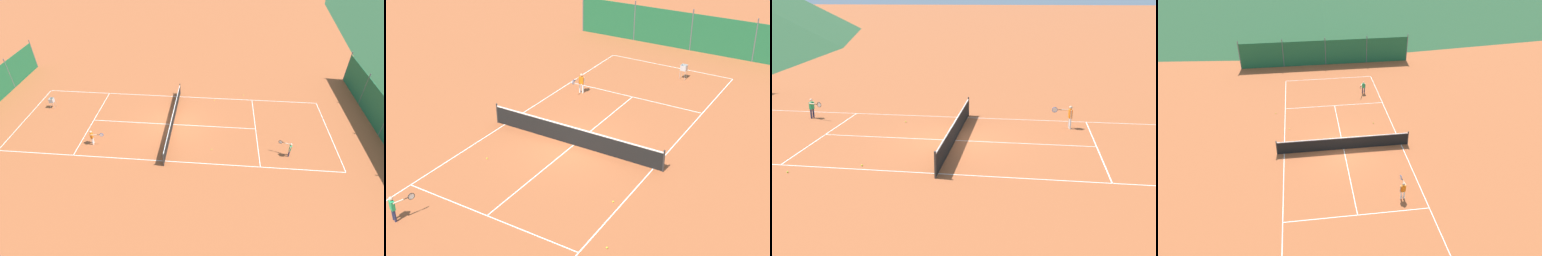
# 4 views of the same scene
# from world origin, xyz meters

# --- Properties ---
(ground_plane) EXTENTS (600.00, 600.00, 0.00)m
(ground_plane) POSITION_xyz_m (0.00, 0.00, 0.00)
(ground_plane) COLOR #A8542D
(court_line_markings) EXTENTS (8.25, 23.85, 0.01)m
(court_line_markings) POSITION_xyz_m (0.00, 0.00, 0.00)
(court_line_markings) COLOR white
(court_line_markings) RESTS_ON ground
(tennis_net) EXTENTS (9.18, 0.08, 1.06)m
(tennis_net) POSITION_xyz_m (0.00, 0.00, 0.50)
(tennis_net) COLOR #2D2D2D
(tennis_net) RESTS_ON ground
(player_near_service) EXTENTS (0.61, 0.88, 1.09)m
(player_near_service) POSITION_xyz_m (2.77, 8.37, 0.64)
(player_near_service) COLOR #23284C
(player_near_service) RESTS_ON ground
(player_far_service) EXTENTS (0.40, 1.01, 1.17)m
(player_far_service) POSITION_xyz_m (2.78, -5.37, 0.69)
(player_far_service) COLOR white
(player_far_service) RESTS_ON ground
(tennis_ball_service_box) EXTENTS (0.07, 0.07, 0.07)m
(tennis_ball_service_box) POSITION_xyz_m (2.70, 3.12, 0.03)
(tennis_ball_service_box) COLOR #CCE033
(tennis_ball_service_box) RESTS_ON ground
(tennis_ball_mid_court) EXTENTS (0.07, 0.07, 0.07)m
(tennis_ball_mid_court) POSITION_xyz_m (-4.84, 5.69, 0.03)
(tennis_ball_mid_court) COLOR #CCE033
(tennis_ball_mid_court) RESTS_ON ground
(tennis_ball_by_net_right) EXTENTS (0.07, 0.07, 0.07)m
(tennis_ball_by_net_right) POSITION_xyz_m (-3.75, 3.14, 0.03)
(tennis_ball_by_net_right) COLOR #CCE033
(tennis_ball_by_net_right) RESTS_ON ground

